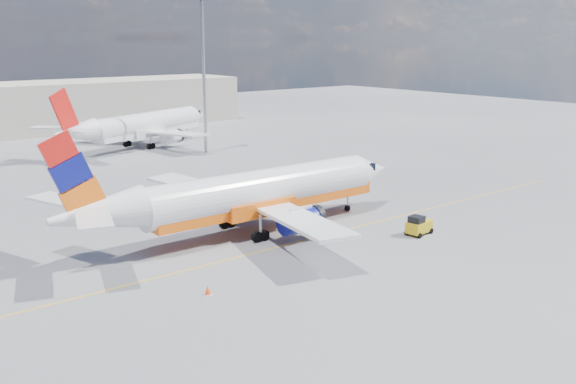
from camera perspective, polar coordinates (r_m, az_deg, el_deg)
ground at (r=46.06m, az=2.49°, el=-5.56°), size 240.00×240.00×0.00m
taxi_line at (r=48.23m, az=0.13°, el=-4.65°), size 70.00×0.15×0.01m
terminal_main at (r=113.34m, az=-21.48°, el=7.00°), size 70.00×14.00×8.00m
main_jet at (r=50.32m, az=-3.19°, el=-0.15°), size 31.36×24.84×9.52m
second_jet at (r=93.11m, az=-12.84°, el=5.79°), size 30.06×22.71×9.20m
gse_tug at (r=51.36m, az=11.54°, el=-2.93°), size 2.36×1.65×1.58m
traffic_cone at (r=39.23m, az=-7.16°, el=-8.68°), size 0.44×0.44×0.61m
floodlight_mast at (r=86.66m, az=-7.53°, el=11.52°), size 1.49×1.49×20.35m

